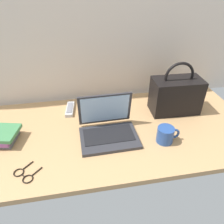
{
  "coord_description": "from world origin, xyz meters",
  "views": [
    {
      "loc": [
        -0.2,
        -0.96,
        0.81
      ],
      "look_at": [
        -0.03,
        0.0,
        0.15
      ],
      "focal_mm": 34.53,
      "sensor_mm": 36.0,
      "label": 1
    }
  ],
  "objects_px": {
    "handbag": "(176,95)",
    "coffee_mug": "(166,135)",
    "remote_control_near": "(70,109)",
    "laptop": "(108,128)",
    "eyeglasses": "(24,175)"
  },
  "relations": [
    {
      "from": "handbag",
      "to": "coffee_mug",
      "type": "bearing_deg",
      "value": -121.07
    },
    {
      "from": "coffee_mug",
      "to": "remote_control_near",
      "type": "bearing_deg",
      "value": 142.07
    },
    {
      "from": "laptop",
      "to": "remote_control_near",
      "type": "height_order",
      "value": "laptop"
    },
    {
      "from": "remote_control_near",
      "to": "handbag",
      "type": "xyz_separation_m",
      "value": [
        0.66,
        -0.11,
        0.1
      ]
    },
    {
      "from": "laptop",
      "to": "eyeglasses",
      "type": "distance_m",
      "value": 0.47
    },
    {
      "from": "eyeglasses",
      "to": "handbag",
      "type": "height_order",
      "value": "handbag"
    },
    {
      "from": "remote_control_near",
      "to": "handbag",
      "type": "bearing_deg",
      "value": -9.78
    },
    {
      "from": "eyeglasses",
      "to": "handbag",
      "type": "distance_m",
      "value": 0.96
    },
    {
      "from": "laptop",
      "to": "remote_control_near",
      "type": "distance_m",
      "value": 0.34
    },
    {
      "from": "coffee_mug",
      "to": "eyeglasses",
      "type": "relative_size",
      "value": 0.91
    },
    {
      "from": "remote_control_near",
      "to": "handbag",
      "type": "distance_m",
      "value": 0.68
    },
    {
      "from": "laptop",
      "to": "handbag",
      "type": "distance_m",
      "value": 0.49
    },
    {
      "from": "remote_control_near",
      "to": "eyeglasses",
      "type": "height_order",
      "value": "remote_control_near"
    },
    {
      "from": "laptop",
      "to": "coffee_mug",
      "type": "height_order",
      "value": "laptop"
    },
    {
      "from": "laptop",
      "to": "handbag",
      "type": "bearing_deg",
      "value": 19.52
    }
  ]
}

